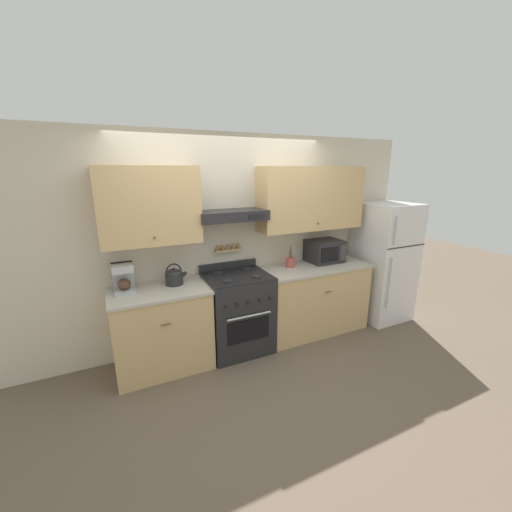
{
  "coord_description": "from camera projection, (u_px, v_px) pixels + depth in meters",
  "views": [
    {
      "loc": [
        -1.28,
        -2.9,
        2.13
      ],
      "look_at": [
        0.22,
        0.26,
        1.17
      ],
      "focal_mm": 22.0,
      "sensor_mm": 36.0,
      "label": 1
    }
  ],
  "objects": [
    {
      "name": "wall_back",
      "position": [
        236.0,
        227.0,
        3.79
      ],
      "size": [
        5.2,
        0.46,
        2.55
      ],
      "color": "beige",
      "rests_on": "ground_plane"
    },
    {
      "name": "utensil_crock",
      "position": [
        290.0,
        262.0,
        4.04
      ],
      "size": [
        0.11,
        0.11,
        0.28
      ],
      "color": "#B24C42",
      "rests_on": "counter_right"
    },
    {
      "name": "coffee_maker",
      "position": [
        123.0,
        277.0,
        3.23
      ],
      "size": [
        0.2,
        0.26,
        0.3
      ],
      "color": "#ADAFB5",
      "rests_on": "counter_left"
    },
    {
      "name": "microwave",
      "position": [
        324.0,
        251.0,
        4.27
      ],
      "size": [
        0.45,
        0.38,
        0.3
      ],
      "color": "#232326",
      "rests_on": "counter_right"
    },
    {
      "name": "ground_plane",
      "position": [
        249.0,
        361.0,
        3.62
      ],
      "size": [
        16.0,
        16.0,
        0.0
      ],
      "primitive_type": "plane",
      "color": "brown"
    },
    {
      "name": "counter_left",
      "position": [
        162.0,
        329.0,
        3.42
      ],
      "size": [
        1.02,
        0.64,
        0.92
      ],
      "color": "tan",
      "rests_on": "ground_plane"
    },
    {
      "name": "tea_kettle",
      "position": [
        174.0,
        276.0,
        3.43
      ],
      "size": [
        0.25,
        0.19,
        0.24
      ],
      "color": "#232326",
      "rests_on": "counter_left"
    },
    {
      "name": "stove_range",
      "position": [
        238.0,
        312.0,
        3.76
      ],
      "size": [
        0.74,
        0.66,
        1.03
      ],
      "color": "#232326",
      "rests_on": "ground_plane"
    },
    {
      "name": "refrigerator",
      "position": [
        383.0,
        262.0,
        4.56
      ],
      "size": [
        0.69,
        0.75,
        1.69
      ],
      "color": "white",
      "rests_on": "ground_plane"
    },
    {
      "name": "counter_right",
      "position": [
        313.0,
        298.0,
        4.24
      ],
      "size": [
        1.46,
        0.64,
        0.92
      ],
      "color": "tan",
      "rests_on": "ground_plane"
    }
  ]
}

